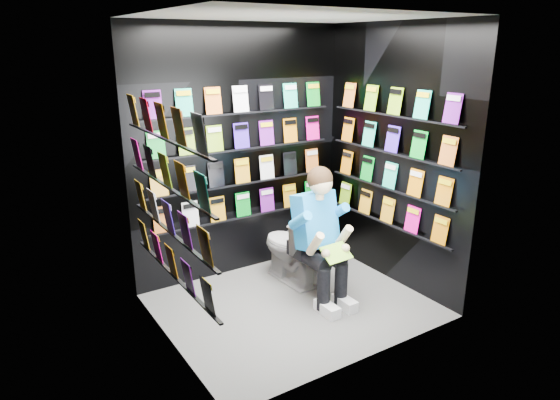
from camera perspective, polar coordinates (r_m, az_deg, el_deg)
floor at (r=4.87m, az=1.51°, el=-11.94°), size 2.40×2.40×0.00m
ceiling at (r=4.25m, az=1.81°, el=20.28°), size 2.40×2.40×0.00m
wall_back at (r=5.22m, az=-4.54°, el=5.34°), size 2.40×0.04×2.60m
wall_front at (r=3.63m, az=10.53°, el=-0.33°), size 2.40×0.04×2.60m
wall_left at (r=3.86m, az=-13.27°, el=0.57°), size 0.04×2.00×2.60m
wall_right at (r=5.13m, az=12.85°, el=4.76°), size 0.04×2.00×2.60m
comics_back at (r=5.19m, az=-4.39°, el=5.34°), size 2.10×0.06×1.37m
comics_left at (r=3.87m, az=-12.85°, el=0.71°), size 0.06×1.70×1.37m
comics_right at (r=5.11m, az=12.62°, el=4.78°), size 0.06×1.70×1.37m
toilet at (r=5.19m, az=1.31°, el=-5.49°), size 0.46×0.77×0.73m
longbox at (r=5.35m, az=3.43°, el=-7.55°), size 0.31×0.40×0.27m
longbox_lid at (r=5.29m, az=3.46°, el=-6.11°), size 0.33×0.42×0.03m
reader at (r=4.75m, az=3.90°, el=-2.39°), size 0.58×0.81×1.45m
held_comic at (r=4.57m, az=6.45°, el=-6.02°), size 0.29×0.18×0.12m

